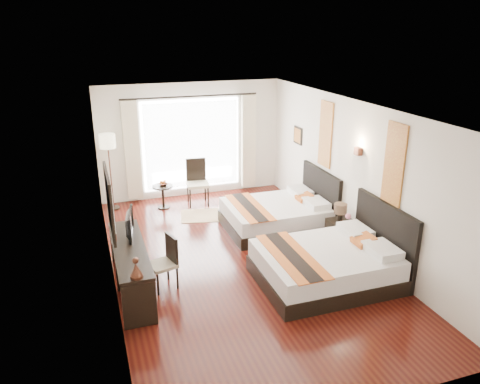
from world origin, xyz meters
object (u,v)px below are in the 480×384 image
object	(u,v)px
floor_lamp	(108,146)
side_table	(163,197)
bed_far	(279,214)
nightstand	(342,235)
fruit_bowl	(163,184)
console_desk	(131,268)
television	(126,224)
desk_chair	(164,272)
bed_near	(330,263)
vase	(347,225)
window_chair	(198,191)
table_lamp	(340,210)

from	to	relation	value
floor_lamp	side_table	size ratio (longest dim) A/B	3.26
bed_far	nightstand	bearing A→B (deg)	-59.72
side_table	fruit_bowl	bearing A→B (deg)	46.94
nightstand	console_desk	xyz separation A→B (m)	(-3.99, -0.19, 0.10)
television	fruit_bowl	xyz separation A→B (m)	(1.12, 2.99, -0.40)
desk_chair	fruit_bowl	world-z (taller)	desk_chair
television	bed_near	bearing A→B (deg)	-102.43
nightstand	desk_chair	bearing A→B (deg)	-175.21
vase	floor_lamp	world-z (taller)	floor_lamp
bed_near	console_desk	xyz separation A→B (m)	(-3.17, 0.81, 0.05)
nightstand	fruit_bowl	size ratio (longest dim) A/B	2.89
fruit_bowl	window_chair	size ratio (longest dim) A/B	0.18
bed_near	side_table	bearing A→B (deg)	116.06
console_desk	floor_lamp	xyz separation A→B (m)	(-0.01, 3.73, 1.13)
nightstand	television	distance (m)	4.04
table_lamp	window_chair	xyz separation A→B (m)	(-2.03, 3.12, -0.43)
bed_near	bed_far	distance (m)	2.29
vase	window_chair	world-z (taller)	window_chair
bed_far	console_desk	bearing A→B (deg)	-155.41
window_chair	desk_chair	bearing A→B (deg)	-16.86
bed_far	console_desk	size ratio (longest dim) A/B	0.96
television	console_desk	bearing A→B (deg)	-173.35
bed_near	floor_lamp	distance (m)	5.67
nightstand	floor_lamp	bearing A→B (deg)	138.48
desk_chair	nightstand	bearing A→B (deg)	168.98
nightstand	table_lamp	distance (m)	0.50
desk_chair	side_table	size ratio (longest dim) A/B	1.62
vase	fruit_bowl	bearing A→B (deg)	129.68
nightstand	window_chair	world-z (taller)	window_chair
bed_near	nightstand	world-z (taller)	bed_near
side_table	window_chair	size ratio (longest dim) A/B	0.50
table_lamp	console_desk	distance (m)	4.00
television	desk_chair	xyz separation A→B (m)	(0.49, -0.55, -0.70)
console_desk	side_table	bearing A→B (deg)	71.94
bed_near	bed_far	world-z (taller)	bed_near
bed_near	side_table	size ratio (longest dim) A/B	4.12
television	desk_chair	size ratio (longest dim) A/B	0.84
bed_far	window_chair	world-z (taller)	bed_far
bed_far	side_table	xyz separation A→B (m)	(-2.13, 1.93, -0.04)
console_desk	fruit_bowl	distance (m)	3.62
table_lamp	floor_lamp	world-z (taller)	floor_lamp
bed_near	fruit_bowl	bearing A→B (deg)	115.67
bed_far	side_table	size ratio (longest dim) A/B	3.88
fruit_bowl	table_lamp	bearing A→B (deg)	-47.99
nightstand	bed_near	bearing A→B (deg)	-129.46
bed_near	window_chair	distance (m)	4.39
television	side_table	xyz separation A→B (m)	(1.09, 2.97, -0.69)
floor_lamp	window_chair	size ratio (longest dim) A/B	1.64
television	vase	bearing A→B (deg)	-87.01
television	bed_far	bearing A→B (deg)	-62.90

